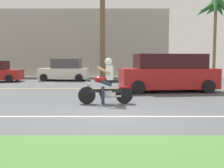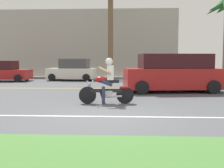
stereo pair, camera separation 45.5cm
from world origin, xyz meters
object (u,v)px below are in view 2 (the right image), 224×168
parked_car_0 (3,72)px  motorcyclist (107,84)px  suv_nearby (173,73)px  parked_car_1 (73,70)px

parked_car_0 → motorcyclist: bearing=-50.4°
motorcyclist → suv_nearby: size_ratio=0.39×
motorcyclist → parked_car_1: parked_car_1 is taller
motorcyclist → parked_car_0: (-8.66, 10.47, 0.02)m
suv_nearby → parked_car_1: size_ratio=1.32×
parked_car_1 → motorcyclist: bearing=-73.2°
motorcyclist → parked_car_1: 12.12m
motorcyclist → suv_nearby: suv_nearby is taller
motorcyclist → suv_nearby: bearing=52.5°
suv_nearby → parked_car_1: suv_nearby is taller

